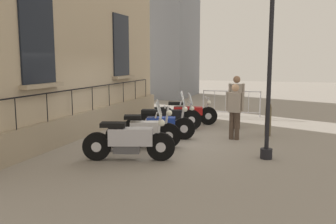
# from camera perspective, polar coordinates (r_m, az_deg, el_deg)

# --- Properties ---
(ground_plane) EXTENTS (60.00, 60.00, 0.00)m
(ground_plane) POSITION_cam_1_polar(r_m,az_deg,el_deg) (10.63, -0.36, -4.25)
(ground_plane) COLOR gray
(building_facade) EXTENTS (0.82, 10.67, 8.21)m
(building_facade) POSITION_cam_1_polar(r_m,az_deg,el_deg) (11.70, -14.13, 16.28)
(building_facade) COLOR tan
(building_facade) RESTS_ON ground_plane
(motorcycle_silver) EXTENTS (2.07, 0.93, 1.39)m
(motorcycle_silver) POSITION_cam_1_polar(r_m,az_deg,el_deg) (8.33, -6.09, -4.50)
(motorcycle_silver) COLOR black
(motorcycle_silver) RESTS_ON ground_plane
(motorcycle_white) EXTENTS (1.90, 0.96, 1.13)m
(motorcycle_white) POSITION_cam_1_polar(r_m,az_deg,el_deg) (9.47, -3.87, -3.18)
(motorcycle_white) COLOR black
(motorcycle_white) RESTS_ON ground_plane
(motorcycle_blue) EXTENTS (2.05, 0.83, 1.40)m
(motorcycle_blue) POSITION_cam_1_polar(r_m,az_deg,el_deg) (10.53, -1.21, -1.99)
(motorcycle_blue) COLOR black
(motorcycle_blue) RESTS_ON ground_plane
(motorcycle_black) EXTENTS (1.97, 0.96, 1.23)m
(motorcycle_black) POSITION_cam_1_polar(r_m,az_deg,el_deg) (11.82, 0.47, -0.84)
(motorcycle_black) COLOR black
(motorcycle_black) RESTS_ON ground_plane
(motorcycle_red) EXTENTS (2.14, 0.87, 1.00)m
(motorcycle_red) POSITION_cam_1_polar(r_m,az_deg,el_deg) (12.88, 2.98, -0.20)
(motorcycle_red) COLOR black
(motorcycle_red) RESTS_ON ground_plane
(lamppost) EXTENTS (0.32, 1.02, 4.23)m
(lamppost) POSITION_cam_1_polar(r_m,az_deg,el_deg) (8.58, 16.06, 12.98)
(lamppost) COLOR black
(lamppost) RESTS_ON ground_plane
(crowd_barrier) EXTENTS (2.37, 0.18, 1.05)m
(crowd_barrier) POSITION_cam_1_polar(r_m,az_deg,el_deg) (15.11, 10.01, 1.55)
(crowd_barrier) COLOR #B7B7BF
(crowd_barrier) RESTS_ON ground_plane
(bollard) EXTENTS (0.18, 0.18, 1.02)m
(bollard) POSITION_cam_1_polar(r_m,az_deg,el_deg) (11.33, 15.58, -1.13)
(bollard) COLOR brown
(bollard) RESTS_ON ground_plane
(pedestrian_standing) EXTENTS (0.52, 0.29, 1.78)m
(pedestrian_standing) POSITION_cam_1_polar(r_m,az_deg,el_deg) (12.23, 10.77, 2.07)
(pedestrian_standing) COLOR #47382D
(pedestrian_standing) RESTS_ON ground_plane
(pedestrian_walking) EXTENTS (0.53, 0.25, 1.62)m
(pedestrian_walking) POSITION_cam_1_polar(r_m,az_deg,el_deg) (10.55, 10.53, 0.54)
(pedestrian_walking) COLOR #47382D
(pedestrian_walking) RESTS_ON ground_plane
(distant_building) EXTENTS (5.05, 4.80, 7.50)m
(distant_building) POSITION_cam_1_polar(r_m,az_deg,el_deg) (23.33, -2.50, 11.84)
(distant_building) COLOR gray
(distant_building) RESTS_ON ground_plane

